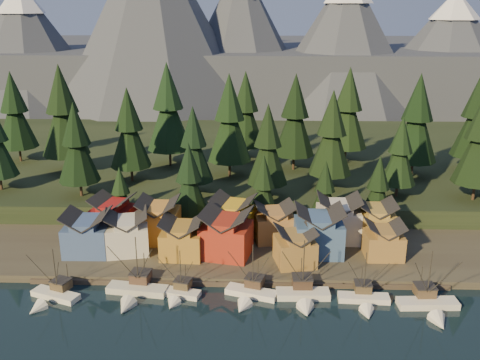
{
  "coord_description": "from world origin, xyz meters",
  "views": [
    {
      "loc": [
        3.13,
        -75.48,
        51.14
      ],
      "look_at": [
        -0.09,
        30.0,
        16.41
      ],
      "focal_mm": 40.0,
      "sensor_mm": 36.0,
      "label": 1
    }
  ],
  "objects_px": {
    "boat_2": "(178,288)",
    "house_front_0": "(87,232)",
    "house_front_1": "(127,231)",
    "boat_6": "(431,299)",
    "boat_0": "(51,291)",
    "house_back_0": "(113,215)",
    "house_back_1": "(159,219)",
    "boat_5": "(365,294)",
    "boat_3": "(250,288)",
    "boat_4": "(304,288)",
    "boat_1": "(134,285)"
  },
  "relations": [
    {
      "from": "boat_2",
      "to": "house_front_0",
      "type": "bearing_deg",
      "value": 157.98
    },
    {
      "from": "house_front_1",
      "to": "boat_6",
      "type": "bearing_deg",
      "value": -30.04
    },
    {
      "from": "boat_0",
      "to": "house_front_1",
      "type": "relative_size",
      "value": 1.05
    },
    {
      "from": "house_front_0",
      "to": "boat_2",
      "type": "bearing_deg",
      "value": -36.57
    },
    {
      "from": "boat_0",
      "to": "house_front_0",
      "type": "bearing_deg",
      "value": 104.43
    },
    {
      "from": "house_back_0",
      "to": "house_back_1",
      "type": "distance_m",
      "value": 11.04
    },
    {
      "from": "boat_2",
      "to": "house_back_1",
      "type": "bearing_deg",
      "value": 122.13
    },
    {
      "from": "boat_5",
      "to": "house_back_1",
      "type": "xyz_separation_m",
      "value": [
        -40.84,
        22.71,
        4.67
      ]
    },
    {
      "from": "boat_2",
      "to": "boat_6",
      "type": "xyz_separation_m",
      "value": [
        44.74,
        -2.79,
        0.16
      ]
    },
    {
      "from": "boat_3",
      "to": "boat_4",
      "type": "relative_size",
      "value": 0.89
    },
    {
      "from": "boat_4",
      "to": "house_front_0",
      "type": "height_order",
      "value": "boat_4"
    },
    {
      "from": "house_front_0",
      "to": "house_back_1",
      "type": "height_order",
      "value": "house_back_1"
    },
    {
      "from": "boat_3",
      "to": "house_back_0",
      "type": "distance_m",
      "value": 39.41
    },
    {
      "from": "boat_1",
      "to": "house_front_0",
      "type": "bearing_deg",
      "value": 139.09
    },
    {
      "from": "boat_3",
      "to": "house_back_1",
      "type": "bearing_deg",
      "value": 151.41
    },
    {
      "from": "boat_2",
      "to": "boat_6",
      "type": "height_order",
      "value": "boat_6"
    },
    {
      "from": "house_front_1",
      "to": "house_back_0",
      "type": "distance_m",
      "value": 9.94
    },
    {
      "from": "boat_2",
      "to": "house_front_0",
      "type": "height_order",
      "value": "house_front_0"
    },
    {
      "from": "boat_2",
      "to": "house_back_1",
      "type": "xyz_separation_m",
      "value": [
        -7.22,
        21.71,
        4.58
      ]
    },
    {
      "from": "boat_1",
      "to": "house_front_0",
      "type": "xyz_separation_m",
      "value": [
        -12.78,
        14.66,
        4.07
      ]
    },
    {
      "from": "boat_6",
      "to": "boat_3",
      "type": "bearing_deg",
      "value": 171.58
    },
    {
      "from": "boat_0",
      "to": "boat_3",
      "type": "distance_m",
      "value": 36.0
    },
    {
      "from": "boat_5",
      "to": "boat_2",
      "type": "bearing_deg",
      "value": -178.94
    },
    {
      "from": "house_front_1",
      "to": "house_back_0",
      "type": "xyz_separation_m",
      "value": [
        -5.09,
        8.54,
        0.22
      ]
    },
    {
      "from": "house_back_0",
      "to": "house_back_1",
      "type": "bearing_deg",
      "value": -2.64
    },
    {
      "from": "boat_2",
      "to": "house_front_0",
      "type": "relative_size",
      "value": 1.07
    },
    {
      "from": "house_back_0",
      "to": "boat_4",
      "type": "bearing_deg",
      "value": -19.9
    },
    {
      "from": "house_front_0",
      "to": "house_back_0",
      "type": "bearing_deg",
      "value": 71.02
    },
    {
      "from": "boat_5",
      "to": "house_back_1",
      "type": "relative_size",
      "value": 1.07
    },
    {
      "from": "boat_0",
      "to": "boat_2",
      "type": "distance_m",
      "value": 23.02
    },
    {
      "from": "boat_0",
      "to": "boat_1",
      "type": "bearing_deg",
      "value": 29.1
    },
    {
      "from": "boat_4",
      "to": "house_back_0",
      "type": "bearing_deg",
      "value": 147.52
    },
    {
      "from": "boat_2",
      "to": "house_back_0",
      "type": "bearing_deg",
      "value": 140.13
    },
    {
      "from": "boat_5",
      "to": "boat_0",
      "type": "bearing_deg",
      "value": -176.62
    },
    {
      "from": "house_front_0",
      "to": "house_back_0",
      "type": "relative_size",
      "value": 0.93
    },
    {
      "from": "boat_0",
      "to": "house_back_1",
      "type": "xyz_separation_m",
      "value": [
        15.74,
        23.32,
        4.6
      ]
    },
    {
      "from": "boat_4",
      "to": "house_back_1",
      "type": "distance_m",
      "value": 37.35
    },
    {
      "from": "boat_1",
      "to": "house_back_1",
      "type": "relative_size",
      "value": 1.3
    },
    {
      "from": "house_back_0",
      "to": "house_back_1",
      "type": "relative_size",
      "value": 1.02
    },
    {
      "from": "boat_1",
      "to": "boat_3",
      "type": "bearing_deg",
      "value": 7.62
    },
    {
      "from": "boat_1",
      "to": "house_back_0",
      "type": "height_order",
      "value": "boat_1"
    },
    {
      "from": "house_back_1",
      "to": "house_front_0",
      "type": "bearing_deg",
      "value": -152.55
    },
    {
      "from": "boat_3",
      "to": "boat_5",
      "type": "xyz_separation_m",
      "value": [
        20.63,
        -1.29,
        -0.15
      ]
    },
    {
      "from": "house_back_1",
      "to": "boat_2",
      "type": "bearing_deg",
      "value": -69.82
    },
    {
      "from": "boat_2",
      "to": "boat_3",
      "type": "height_order",
      "value": "boat_3"
    },
    {
      "from": "house_front_1",
      "to": "house_back_1",
      "type": "distance_m",
      "value": 8.18
    },
    {
      "from": "boat_3",
      "to": "house_front_0",
      "type": "bearing_deg",
      "value": 174.51
    },
    {
      "from": "boat_0",
      "to": "boat_6",
      "type": "relative_size",
      "value": 0.89
    },
    {
      "from": "boat_5",
      "to": "house_front_1",
      "type": "height_order",
      "value": "house_front_1"
    },
    {
      "from": "boat_4",
      "to": "house_back_1",
      "type": "relative_size",
      "value": 1.28
    }
  ]
}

